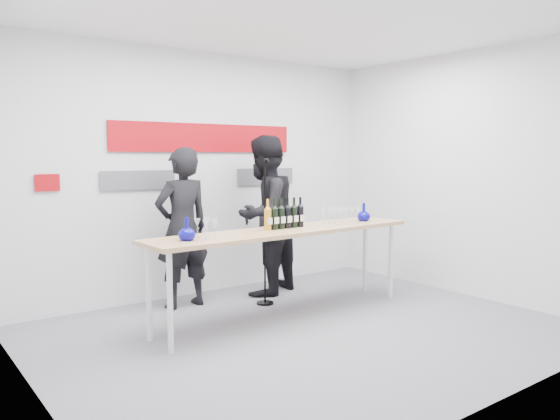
{
  "coord_description": "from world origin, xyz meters",
  "views": [
    {
      "loc": [
        -3.37,
        -4.04,
        1.74
      ],
      "look_at": [
        0.13,
        0.62,
        1.15
      ],
      "focal_mm": 35.0,
      "sensor_mm": 36.0,
      "label": 1
    }
  ],
  "objects_px": {
    "presenter_right": "(264,215)",
    "mic_stand": "(265,260)",
    "presenter_left": "(182,228)",
    "tasting_table": "(286,236)"
  },
  "relations": [
    {
      "from": "presenter_right",
      "to": "mic_stand",
      "type": "xyz_separation_m",
      "value": [
        -0.28,
        -0.42,
        -0.47
      ]
    },
    {
      "from": "tasting_table",
      "to": "presenter_right",
      "type": "distance_m",
      "value": 1.04
    },
    {
      "from": "tasting_table",
      "to": "presenter_left",
      "type": "distance_m",
      "value": 1.24
    },
    {
      "from": "presenter_right",
      "to": "mic_stand",
      "type": "distance_m",
      "value": 0.69
    },
    {
      "from": "presenter_right",
      "to": "mic_stand",
      "type": "bearing_deg",
      "value": 32.16
    },
    {
      "from": "tasting_table",
      "to": "presenter_right",
      "type": "bearing_deg",
      "value": 65.71
    },
    {
      "from": "presenter_left",
      "to": "mic_stand",
      "type": "bearing_deg",
      "value": 146.52
    },
    {
      "from": "tasting_table",
      "to": "presenter_left",
      "type": "xyz_separation_m",
      "value": [
        -0.7,
        1.02,
        0.03
      ]
    },
    {
      "from": "presenter_left",
      "to": "presenter_right",
      "type": "xyz_separation_m",
      "value": [
        1.09,
        -0.06,
        0.08
      ]
    },
    {
      "from": "tasting_table",
      "to": "mic_stand",
      "type": "bearing_deg",
      "value": 76.35
    }
  ]
}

